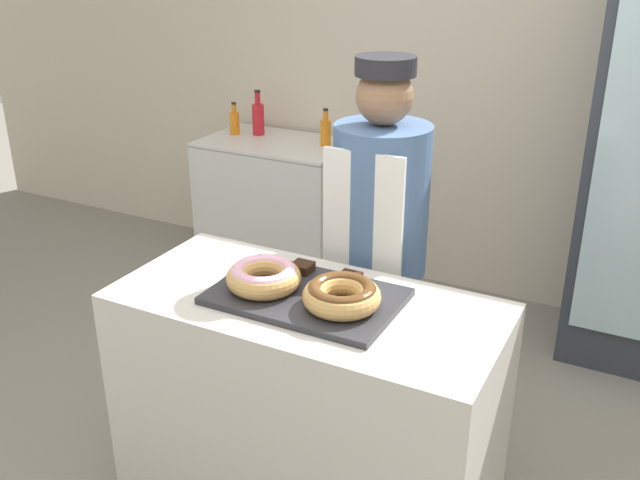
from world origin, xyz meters
name	(u,v)px	position (x,y,z in m)	size (l,w,h in m)	color
wall_back	(489,69)	(0.00, 2.13, 1.35)	(8.00, 0.06, 2.70)	beige
display_counter	(307,410)	(0.00, 0.00, 0.45)	(1.33, 0.63, 0.91)	beige
serving_tray	(306,296)	(0.00, 0.00, 0.92)	(0.62, 0.40, 0.02)	#2D2D33
donut_light_glaze	(264,276)	(-0.15, -0.03, 0.97)	(0.25, 0.25, 0.08)	tan
donut_chocolate_glaze	(342,294)	(0.15, -0.03, 0.97)	(0.25, 0.25, 0.08)	tan
brownie_back_left	(302,267)	(-0.09, 0.14, 0.95)	(0.07, 0.07, 0.03)	black
brownie_back_right	(350,278)	(0.09, 0.14, 0.95)	(0.07, 0.07, 0.03)	black
baker_person	(378,254)	(0.03, 0.55, 0.86)	(0.38, 0.38, 1.64)	#4C4C51
chest_freezer	(278,207)	(-1.18, 1.78, 0.44)	(0.91, 0.58, 0.87)	silver
bottle_orange	(235,122)	(-1.50, 1.81, 0.95)	(0.06, 0.06, 0.20)	orange
bottle_orange_b	(326,131)	(-0.87, 1.84, 0.96)	(0.06, 0.06, 0.22)	orange
bottle_red	(258,118)	(-1.36, 1.87, 0.98)	(0.07, 0.07, 0.28)	red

